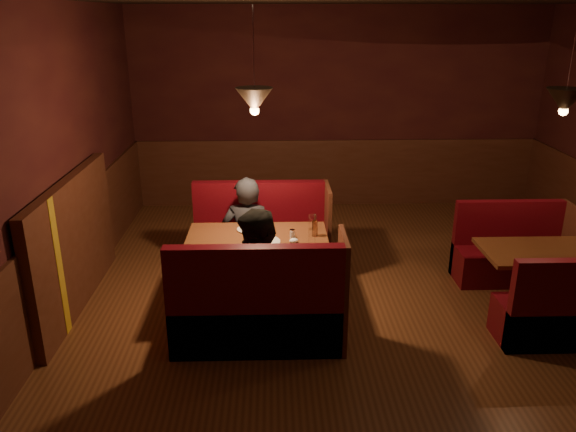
{
  "coord_description": "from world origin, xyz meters",
  "views": [
    {
      "loc": [
        -0.97,
        -4.74,
        2.77
      ],
      "look_at": [
        -0.82,
        0.31,
        0.95
      ],
      "focal_mm": 35.0,
      "sensor_mm": 36.0,
      "label": 1
    }
  ],
  "objects_px": {
    "diner_a": "(247,214)",
    "diner_b": "(261,259)",
    "main_table": "(259,253)",
    "main_bench_far": "(262,245)",
    "main_bench_near": "(259,315)",
    "second_bench_far": "(511,255)",
    "second_table": "(538,265)",
    "second_bench_near": "(571,316)"
  },
  "relations": [
    {
      "from": "diner_a",
      "to": "diner_b",
      "type": "distance_m",
      "value": 1.23
    },
    {
      "from": "main_table",
      "to": "main_bench_far",
      "type": "distance_m",
      "value": 0.81
    },
    {
      "from": "main_table",
      "to": "main_bench_far",
      "type": "relative_size",
      "value": 0.91
    },
    {
      "from": "diner_b",
      "to": "main_bench_near",
      "type": "bearing_deg",
      "value": -72.14
    },
    {
      "from": "second_bench_far",
      "to": "main_bench_far",
      "type": "bearing_deg",
      "value": 174.75
    },
    {
      "from": "main_table",
      "to": "main_bench_far",
      "type": "bearing_deg",
      "value": 88.96
    },
    {
      "from": "second_table",
      "to": "main_bench_near",
      "type": "bearing_deg",
      "value": -166.57
    },
    {
      "from": "second_table",
      "to": "second_bench_far",
      "type": "relative_size",
      "value": 0.9
    },
    {
      "from": "second_bench_far",
      "to": "diner_b",
      "type": "xyz_separation_m",
      "value": [
        -2.72,
        -1.14,
        0.5
      ]
    },
    {
      "from": "main_table",
      "to": "diner_a",
      "type": "xyz_separation_m",
      "value": [
        -0.14,
        0.61,
        0.19
      ]
    },
    {
      "from": "second_table",
      "to": "second_bench_near",
      "type": "bearing_deg",
      "value": -87.8
    },
    {
      "from": "main_table",
      "to": "main_bench_far",
      "type": "xyz_separation_m",
      "value": [
        0.01,
        0.78,
        -0.24
      ]
    },
    {
      "from": "diner_b",
      "to": "diner_a",
      "type": "bearing_deg",
      "value": 122.29
    },
    {
      "from": "diner_a",
      "to": "second_bench_far",
      "type": "bearing_deg",
      "value": -177.51
    },
    {
      "from": "main_bench_near",
      "to": "second_table",
      "type": "distance_m",
      "value": 2.79
    },
    {
      "from": "main_table",
      "to": "second_bench_far",
      "type": "distance_m",
      "value": 2.81
    },
    {
      "from": "main_table",
      "to": "second_table",
      "type": "xyz_separation_m",
      "value": [
        2.72,
        -0.13,
        -0.11
      ]
    },
    {
      "from": "second_table",
      "to": "diner_b",
      "type": "distance_m",
      "value": 2.75
    },
    {
      "from": "second_table",
      "to": "second_bench_far",
      "type": "height_order",
      "value": "second_bench_far"
    },
    {
      "from": "second_table",
      "to": "diner_a",
      "type": "bearing_deg",
      "value": 165.56
    },
    {
      "from": "second_table",
      "to": "second_bench_far",
      "type": "xyz_separation_m",
      "value": [
        0.03,
        0.66,
        -0.18
      ]
    },
    {
      "from": "second_bench_near",
      "to": "diner_a",
      "type": "distance_m",
      "value": 3.24
    },
    {
      "from": "main_bench_far",
      "to": "second_table",
      "type": "height_order",
      "value": "main_bench_far"
    },
    {
      "from": "main_table",
      "to": "second_table",
      "type": "distance_m",
      "value": 2.73
    },
    {
      "from": "main_bench_far",
      "to": "diner_b",
      "type": "relative_size",
      "value": 0.97
    },
    {
      "from": "main_table",
      "to": "main_bench_near",
      "type": "distance_m",
      "value": 0.81
    },
    {
      "from": "second_bench_near",
      "to": "main_table",
      "type": "bearing_deg",
      "value": 164.05
    },
    {
      "from": "main_bench_far",
      "to": "main_table",
      "type": "bearing_deg",
      "value": -91.04
    },
    {
      "from": "main_table",
      "to": "second_bench_far",
      "type": "xyz_separation_m",
      "value": [
        2.75,
        0.53,
        -0.29
      ]
    },
    {
      "from": "diner_a",
      "to": "diner_b",
      "type": "bearing_deg",
      "value": 102.11
    },
    {
      "from": "main_bench_near",
      "to": "second_bench_far",
      "type": "xyz_separation_m",
      "value": [
        2.74,
        1.3,
        -0.05
      ]
    },
    {
      "from": "main_table",
      "to": "second_bench_far",
      "type": "height_order",
      "value": "main_table"
    },
    {
      "from": "main_table",
      "to": "second_bench_near",
      "type": "height_order",
      "value": "main_table"
    },
    {
      "from": "main_bench_far",
      "to": "second_bench_near",
      "type": "bearing_deg",
      "value": -29.75
    },
    {
      "from": "main_table",
      "to": "diner_a",
      "type": "height_order",
      "value": "diner_a"
    },
    {
      "from": "second_bench_far",
      "to": "diner_a",
      "type": "relative_size",
      "value": 0.8
    },
    {
      "from": "main_bench_far",
      "to": "diner_a",
      "type": "distance_m",
      "value": 0.49
    },
    {
      "from": "second_bench_near",
      "to": "diner_b",
      "type": "height_order",
      "value": "diner_b"
    },
    {
      "from": "main_bench_far",
      "to": "diner_b",
      "type": "height_order",
      "value": "diner_b"
    },
    {
      "from": "diner_a",
      "to": "main_table",
      "type": "bearing_deg",
      "value": 106.95
    },
    {
      "from": "main_bench_far",
      "to": "second_bench_far",
      "type": "distance_m",
      "value": 2.75
    },
    {
      "from": "main_table",
      "to": "diner_b",
      "type": "relative_size",
      "value": 0.88
    }
  ]
}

